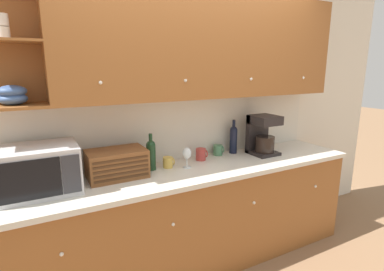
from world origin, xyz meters
name	(u,v)px	position (x,y,z in m)	size (l,w,h in m)	color
ground_plane	(182,244)	(0.00, 0.00, 0.00)	(24.00, 24.00, 0.00)	#896647
wall_back	(179,118)	(0.00, 0.03, 1.30)	(5.44, 0.06, 2.60)	silver
counter_unit	(197,216)	(0.00, -0.31, 0.46)	(3.06, 0.66, 0.92)	#935628
backsplash_panel	(181,128)	(0.00, -0.01, 1.21)	(3.04, 0.01, 0.58)	silver
upper_cabinets	(206,46)	(0.17, -0.16, 1.95)	(3.04, 0.34, 0.89)	#935628
microwave	(39,170)	(-1.21, -0.26, 1.09)	(0.51, 0.41, 0.32)	silver
bread_box	(117,164)	(-0.67, -0.23, 1.03)	(0.45, 0.29, 0.22)	brown
second_wine_bottle	(151,154)	(-0.37, -0.19, 1.06)	(0.08, 0.08, 0.31)	#19381E
mug_patterned_third	(168,162)	(-0.22, -0.20, 0.97)	(0.10, 0.08, 0.09)	gold
wine_glass	(187,154)	(-0.08, -0.28, 1.04)	(0.08, 0.08, 0.18)	silver
mug	(201,154)	(0.13, -0.15, 0.98)	(0.10, 0.09, 0.11)	#B73D38
mug_blue_second	(218,150)	(0.36, -0.09, 0.97)	(0.10, 0.09, 0.10)	#4C845B
wine_bottle	(233,138)	(0.53, -0.10, 1.07)	(0.08, 0.08, 0.34)	black
coffee_maker	(262,134)	(0.77, -0.25, 1.12)	(0.25, 0.26, 0.39)	black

